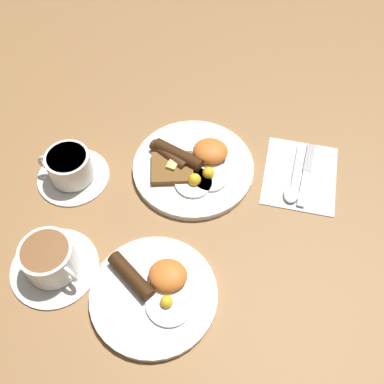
{
  "coord_description": "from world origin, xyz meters",
  "views": [
    {
      "loc": [
        -0.08,
        0.56,
        0.76
      ],
      "look_at": [
        -0.01,
        0.07,
        0.03
      ],
      "focal_mm": 42.0,
      "sensor_mm": 36.0,
      "label": 1
    }
  ],
  "objects_px": {
    "breakfast_plate_near": "(193,165)",
    "teacup_far": "(51,261)",
    "teacup_near": "(70,168)",
    "knife": "(307,171)",
    "spoon": "(292,187)",
    "breakfast_plate_far": "(155,292)"
  },
  "relations": [
    {
      "from": "breakfast_plate_near",
      "to": "teacup_far",
      "type": "distance_m",
      "value": 0.34
    },
    {
      "from": "teacup_near",
      "to": "teacup_far",
      "type": "height_order",
      "value": "teacup_far"
    },
    {
      "from": "breakfast_plate_near",
      "to": "knife",
      "type": "bearing_deg",
      "value": -173.31
    },
    {
      "from": "teacup_near",
      "to": "knife",
      "type": "relative_size",
      "value": 0.9
    },
    {
      "from": "breakfast_plate_near",
      "to": "spoon",
      "type": "xyz_separation_m",
      "value": [
        -0.21,
        0.02,
        -0.01
      ]
    },
    {
      "from": "breakfast_plate_far",
      "to": "knife",
      "type": "height_order",
      "value": "breakfast_plate_far"
    },
    {
      "from": "knife",
      "to": "spoon",
      "type": "height_order",
      "value": "spoon"
    },
    {
      "from": "breakfast_plate_near",
      "to": "teacup_near",
      "type": "xyz_separation_m",
      "value": [
        0.24,
        0.06,
        0.02
      ]
    },
    {
      "from": "breakfast_plate_near",
      "to": "breakfast_plate_far",
      "type": "height_order",
      "value": "breakfast_plate_near"
    },
    {
      "from": "teacup_far",
      "to": "spoon",
      "type": "distance_m",
      "value": 0.49
    },
    {
      "from": "teacup_far",
      "to": "breakfast_plate_far",
      "type": "bearing_deg",
      "value": 173.73
    },
    {
      "from": "knife",
      "to": "breakfast_plate_far",
      "type": "bearing_deg",
      "value": -32.52
    },
    {
      "from": "breakfast_plate_far",
      "to": "spoon",
      "type": "height_order",
      "value": "breakfast_plate_far"
    },
    {
      "from": "breakfast_plate_near",
      "to": "knife",
      "type": "xyz_separation_m",
      "value": [
        -0.24,
        -0.03,
        -0.01
      ]
    },
    {
      "from": "breakfast_plate_far",
      "to": "teacup_far",
      "type": "distance_m",
      "value": 0.19
    },
    {
      "from": "teacup_far",
      "to": "knife",
      "type": "relative_size",
      "value": 0.97
    },
    {
      "from": "breakfast_plate_far",
      "to": "knife",
      "type": "bearing_deg",
      "value": -130.09
    },
    {
      "from": "knife",
      "to": "spoon",
      "type": "bearing_deg",
      "value": -23.82
    },
    {
      "from": "breakfast_plate_far",
      "to": "knife",
      "type": "distance_m",
      "value": 0.41
    },
    {
      "from": "teacup_far",
      "to": "breakfast_plate_near",
      "type": "bearing_deg",
      "value": -129.35
    },
    {
      "from": "breakfast_plate_near",
      "to": "teacup_near",
      "type": "distance_m",
      "value": 0.25
    },
    {
      "from": "breakfast_plate_far",
      "to": "spoon",
      "type": "xyz_separation_m",
      "value": [
        -0.23,
        -0.26,
        -0.0
      ]
    }
  ]
}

